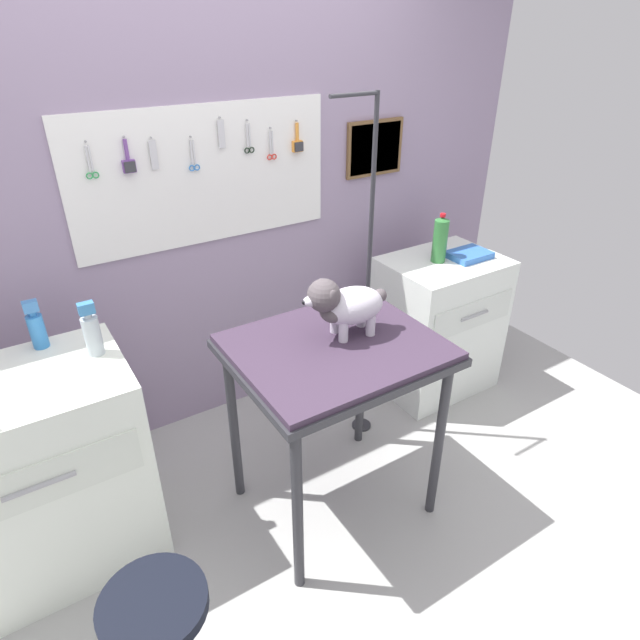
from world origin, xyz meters
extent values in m
cube|color=#A6A6A3|center=(0.00, 0.00, -0.02)|extent=(4.40, 4.00, 0.04)
cube|color=#94819E|center=(0.00, 1.28, 1.15)|extent=(4.00, 0.06, 2.30)
cube|color=white|center=(-0.04, 1.24, 1.41)|extent=(1.33, 0.02, 0.67)
cylinder|color=gray|center=(-0.56, 1.23, 1.63)|extent=(0.01, 0.02, 0.01)
cube|color=silver|center=(-0.57, 1.22, 1.56)|extent=(0.01, 0.00, 0.11)
cube|color=silver|center=(-0.55, 1.22, 1.56)|extent=(0.01, 0.00, 0.11)
torus|color=#2F944D|center=(-0.57, 1.22, 1.48)|extent=(0.03, 0.01, 0.03)
torus|color=#2F944D|center=(-0.55, 1.22, 1.48)|extent=(0.03, 0.01, 0.03)
cylinder|color=gray|center=(-0.40, 1.23, 1.63)|extent=(0.01, 0.02, 0.01)
cylinder|color=#6F4491|center=(-0.40, 1.22, 1.57)|extent=(0.02, 0.02, 0.09)
cube|color=#6F4491|center=(-0.40, 1.22, 1.50)|extent=(0.06, 0.02, 0.06)
cube|color=#333338|center=(-0.40, 1.21, 1.50)|extent=(0.05, 0.01, 0.05)
cylinder|color=gray|center=(-0.28, 1.23, 1.61)|extent=(0.01, 0.02, 0.01)
cube|color=silver|center=(-0.28, 1.22, 1.54)|extent=(0.03, 0.01, 0.13)
cylinder|color=gray|center=(-0.10, 1.23, 1.60)|extent=(0.01, 0.02, 0.01)
cube|color=silver|center=(-0.10, 1.22, 1.53)|extent=(0.01, 0.00, 0.11)
cube|color=silver|center=(-0.09, 1.22, 1.53)|extent=(0.01, 0.00, 0.11)
torus|color=#3173C1|center=(-0.11, 1.22, 1.46)|extent=(0.03, 0.01, 0.03)
torus|color=#3173C1|center=(-0.08, 1.22, 1.46)|extent=(0.03, 0.01, 0.03)
cylinder|color=gray|center=(0.06, 1.23, 1.67)|extent=(0.01, 0.02, 0.01)
cube|color=silver|center=(0.06, 1.22, 1.60)|extent=(0.03, 0.01, 0.13)
cylinder|color=gray|center=(0.20, 1.23, 1.65)|extent=(0.01, 0.02, 0.01)
cube|color=silver|center=(0.19, 1.22, 1.58)|extent=(0.01, 0.00, 0.11)
cube|color=silver|center=(0.20, 1.22, 1.58)|extent=(0.01, 0.00, 0.11)
torus|color=black|center=(0.18, 1.22, 1.51)|extent=(0.03, 0.01, 0.03)
torus|color=black|center=(0.21, 1.22, 1.51)|extent=(0.03, 0.01, 0.03)
cylinder|color=gray|center=(0.32, 1.23, 1.60)|extent=(0.01, 0.02, 0.01)
cube|color=silver|center=(0.32, 1.22, 1.53)|extent=(0.01, 0.00, 0.11)
cube|color=silver|center=(0.33, 1.22, 1.53)|extent=(0.01, 0.00, 0.11)
torus|color=red|center=(0.31, 1.22, 1.46)|extent=(0.03, 0.01, 0.03)
torus|color=red|center=(0.33, 1.22, 1.46)|extent=(0.03, 0.01, 0.03)
cylinder|color=gray|center=(0.47, 1.23, 1.62)|extent=(0.01, 0.02, 0.01)
cylinder|color=orange|center=(0.47, 1.22, 1.57)|extent=(0.02, 0.02, 0.09)
cube|color=orange|center=(0.47, 1.22, 1.49)|extent=(0.06, 0.02, 0.06)
cube|color=#333338|center=(0.47, 1.21, 1.49)|extent=(0.05, 0.01, 0.05)
cube|color=brown|center=(1.00, 1.24, 1.42)|extent=(0.38, 0.02, 0.31)
cube|color=#AB7950|center=(1.00, 1.23, 1.42)|extent=(0.35, 0.01, 0.28)
cylinder|color=#2D2D33|center=(-0.28, -0.04, 0.43)|extent=(0.04, 0.04, 0.85)
cylinder|color=#2D2D33|center=(0.45, -0.04, 0.43)|extent=(0.04, 0.04, 0.85)
cylinder|color=#2D2D33|center=(-0.28, 0.55, 0.43)|extent=(0.04, 0.04, 0.85)
cylinder|color=#2D2D33|center=(0.45, 0.55, 0.43)|extent=(0.04, 0.04, 0.85)
cube|color=#2D2D33|center=(0.08, 0.26, 0.87)|extent=(0.85, 0.71, 0.03)
cube|color=#3A2B3E|center=(0.08, 0.26, 0.90)|extent=(0.83, 0.69, 0.03)
cylinder|color=#2D2D33|center=(0.53, 0.63, 0.01)|extent=(0.11, 0.11, 0.01)
cylinder|color=#2D2D33|center=(0.53, 0.63, 0.91)|extent=(0.02, 0.02, 1.82)
cylinder|color=#2D2D33|center=(0.41, 0.63, 1.81)|extent=(0.24, 0.02, 0.02)
cylinder|color=silver|center=(0.12, 0.26, 0.96)|extent=(0.04, 0.04, 0.09)
cylinder|color=silver|center=(0.13, 0.34, 0.96)|extent=(0.04, 0.04, 0.09)
cylinder|color=silver|center=(0.25, 0.24, 0.96)|extent=(0.04, 0.04, 0.09)
cylinder|color=silver|center=(0.26, 0.32, 0.96)|extent=(0.04, 0.04, 0.09)
ellipsoid|color=silver|center=(0.19, 0.29, 1.05)|extent=(0.29, 0.21, 0.15)
ellipsoid|color=#51494C|center=(0.09, 0.31, 1.04)|extent=(0.11, 0.13, 0.09)
sphere|color=#51494C|center=(0.06, 0.31, 1.12)|extent=(0.14, 0.14, 0.14)
ellipsoid|color=silver|center=(0.00, 0.32, 1.11)|extent=(0.07, 0.06, 0.04)
sphere|color=black|center=(-0.03, 0.32, 1.11)|extent=(0.02, 0.02, 0.02)
ellipsoid|color=#51494C|center=(0.06, 0.25, 1.13)|extent=(0.04, 0.04, 0.08)
ellipsoid|color=#51494C|center=(0.08, 0.37, 1.13)|extent=(0.04, 0.04, 0.08)
sphere|color=#51494C|center=(0.31, 0.28, 1.07)|extent=(0.06, 0.06, 0.06)
cube|color=silver|center=(-1.08, 0.65, 0.46)|extent=(0.80, 0.56, 0.92)
cube|color=silver|center=(-1.08, 0.37, 0.66)|extent=(0.70, 0.01, 0.18)
cylinder|color=#99999E|center=(-1.08, 0.36, 0.66)|extent=(0.24, 0.02, 0.02)
cube|color=silver|center=(1.18, 0.75, 0.43)|extent=(0.68, 0.52, 0.86)
cube|color=silver|center=(1.18, 0.49, 0.62)|extent=(0.60, 0.01, 0.17)
cylinder|color=#99999E|center=(1.18, 0.48, 0.62)|extent=(0.20, 0.02, 0.02)
cylinder|color=black|center=(-0.87, -0.20, 0.55)|extent=(0.33, 0.33, 0.04)
cylinder|color=#ADBAC0|center=(-0.77, 0.69, 1.00)|extent=(0.07, 0.07, 0.16)
cylinder|color=#ADBAC0|center=(-0.77, 0.69, 1.09)|extent=(0.03, 0.03, 0.02)
cube|color=teal|center=(-0.77, 0.69, 1.12)|extent=(0.06, 0.04, 0.04)
cylinder|color=#3079C2|center=(-0.94, 0.87, 0.99)|extent=(0.06, 0.06, 0.14)
cylinder|color=#3079C2|center=(-0.94, 0.87, 1.07)|extent=(0.03, 0.03, 0.02)
cube|color=#3B74B6|center=(-0.94, 0.87, 1.11)|extent=(0.06, 0.03, 0.04)
cylinder|color=#2F7236|center=(1.13, 0.76, 0.98)|extent=(0.08, 0.08, 0.25)
cone|color=#2F7236|center=(1.13, 0.76, 1.11)|extent=(0.08, 0.08, 0.02)
cylinder|color=red|center=(1.13, 0.76, 1.13)|extent=(0.03, 0.03, 0.02)
cube|color=#346BC1|center=(1.32, 0.71, 0.88)|extent=(0.24, 0.18, 0.04)
camera|label=1|loc=(-0.98, -1.30, 2.09)|focal=30.27mm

